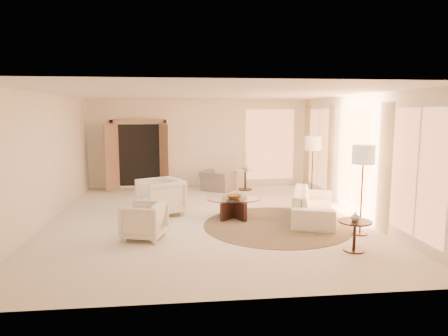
{
  "coord_description": "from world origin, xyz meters",
  "views": [
    {
      "loc": [
        -0.62,
        -8.8,
        2.4
      ],
      "look_at": [
        0.4,
        0.4,
        1.1
      ],
      "focal_mm": 32.0,
      "sensor_mm": 36.0,
      "label": 1
    }
  ],
  "objects": [
    {
      "name": "room",
      "position": [
        0.0,
        0.0,
        1.4
      ],
      "size": [
        7.04,
        8.04,
        2.83
      ],
      "color": "#EDE3CC",
      "rests_on": "ground"
    },
    {
      "name": "windows_right",
      "position": [
        3.45,
        0.1,
        1.35
      ],
      "size": [
        0.1,
        6.4,
        2.4
      ],
      "primitive_type": null,
      "color": "#F39C61",
      "rests_on": "room"
    },
    {
      "name": "window_back_corner",
      "position": [
        2.3,
        3.95,
        1.35
      ],
      "size": [
        1.7,
        0.1,
        2.4
      ],
      "primitive_type": null,
      "color": "#F39C61",
      "rests_on": "room"
    },
    {
      "name": "curtains_right",
      "position": [
        3.4,
        1.0,
        1.3
      ],
      "size": [
        0.06,
        5.2,
        2.6
      ],
      "primitive_type": null,
      "color": "#C8B687",
      "rests_on": "room"
    },
    {
      "name": "french_doors",
      "position": [
        -1.9,
        3.82,
        1.07
      ],
      "size": [
        1.95,
        0.66,
        2.16
      ],
      "color": "tan",
      "rests_on": "room"
    },
    {
      "name": "area_rug",
      "position": [
        1.42,
        -0.71,
        0.01
      ],
      "size": [
        4.15,
        4.15,
        0.01
      ],
      "primitive_type": "cylinder",
      "rotation": [
        0.0,
        0.0,
        -0.43
      ],
      "color": "#3D3021",
      "rests_on": "room"
    },
    {
      "name": "sofa",
      "position": [
        2.36,
        -0.28,
        0.33
      ],
      "size": [
        1.56,
        2.42,
        0.66
      ],
      "primitive_type": "imported",
      "rotation": [
        0.0,
        0.0,
        1.24
      ],
      "color": "white",
      "rests_on": "room"
    },
    {
      "name": "armchair_left",
      "position": [
        -1.1,
        0.48,
        0.47
      ],
      "size": [
        1.17,
        1.2,
        0.94
      ],
      "primitive_type": "imported",
      "rotation": [
        0.0,
        0.0,
        -1.1
      ],
      "color": "white",
      "rests_on": "room"
    },
    {
      "name": "armchair_right",
      "position": [
        -1.33,
        -1.28,
        0.38
      ],
      "size": [
        0.87,
        0.9,
        0.76
      ],
      "primitive_type": "imported",
      "rotation": [
        0.0,
        0.0,
        -1.86
      ],
      "color": "white",
      "rests_on": "room"
    },
    {
      "name": "accent_chair",
      "position": [
        0.51,
        3.24,
        0.4
      ],
      "size": [
        1.1,
        1.0,
        0.8
      ],
      "primitive_type": "imported",
      "rotation": [
        0.0,
        0.0,
        2.56
      ],
      "color": "gray",
      "rests_on": "room"
    },
    {
      "name": "coffee_table",
      "position": [
        0.59,
        0.0,
        0.29
      ],
      "size": [
        1.42,
        1.42,
        0.45
      ],
      "rotation": [
        0.0,
        0.0,
        -0.17
      ],
      "color": "black",
      "rests_on": "room"
    },
    {
      "name": "end_table",
      "position": [
        2.37,
        -2.4,
        0.37
      ],
      "size": [
        0.57,
        0.57,
        0.54
      ],
      "rotation": [
        0.0,
        0.0,
        -0.11
      ],
      "color": "black",
      "rests_on": "room"
    },
    {
      "name": "side_table",
      "position": [
        1.38,
        3.26,
        0.39
      ],
      "size": [
        0.55,
        0.55,
        0.64
      ],
      "rotation": [
        0.0,
        0.0,
        0.17
      ],
      "color": "#31231B",
      "rests_on": "room"
    },
    {
      "name": "floor_lamp_near",
      "position": [
        2.9,
        1.45,
        1.5
      ],
      "size": [
        0.43,
        0.43,
        1.76
      ],
      "rotation": [
        0.0,
        0.0,
        -0.29
      ],
      "color": "#31231B",
      "rests_on": "room"
    },
    {
      "name": "floor_lamp_far",
      "position": [
        2.9,
        -1.5,
        1.51
      ],
      "size": [
        0.43,
        0.43,
        1.77
      ],
      "rotation": [
        0.0,
        0.0,
        -0.11
      ],
      "color": "#31231B",
      "rests_on": "room"
    },
    {
      "name": "bowl",
      "position": [
        0.59,
        0.0,
        0.5
      ],
      "size": [
        0.38,
        0.38,
        0.09
      ],
      "primitive_type": "imported",
      "rotation": [
        0.0,
        0.0,
        0.08
      ],
      "color": "brown",
      "rests_on": "coffee_table"
    },
    {
      "name": "end_vase",
      "position": [
        2.37,
        -2.4,
        0.62
      ],
      "size": [
        0.17,
        0.17,
        0.16
      ],
      "primitive_type": "imported",
      "rotation": [
        0.0,
        0.0,
        -0.11
      ],
      "color": "silver",
      "rests_on": "end_table"
    },
    {
      "name": "side_vase",
      "position": [
        1.38,
        3.26,
        0.75
      ],
      "size": [
        0.25,
        0.25,
        0.22
      ],
      "primitive_type": "imported",
      "rotation": [
        0.0,
        0.0,
        -0.19
      ],
      "color": "silver",
      "rests_on": "side_table"
    }
  ]
}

